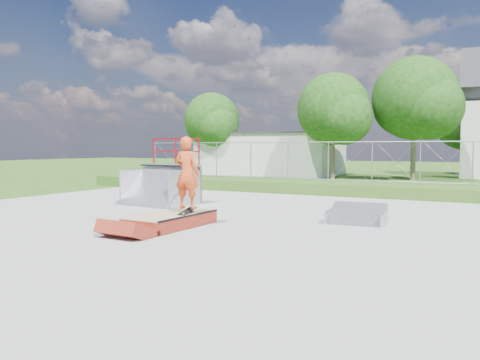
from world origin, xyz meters
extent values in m
plane|color=#245317|center=(0.00, 0.00, 0.00)|extent=(120.00, 120.00, 0.00)
cube|color=#969593|center=(0.00, 0.00, 0.02)|extent=(20.00, 16.00, 0.04)
cube|color=#245317|center=(0.00, 9.50, 0.25)|extent=(24.00, 3.00, 0.50)
cube|color=maroon|center=(-0.56, -1.01, 0.17)|extent=(1.29, 2.48, 0.34)
cube|color=tan|center=(-0.56, -1.01, 0.35)|extent=(1.31, 2.50, 0.02)
cube|color=black|center=(-0.26, -0.74, 0.41)|extent=(0.34, 0.82, 0.13)
imported|color=#DE4A20|center=(-0.26, -0.74, 1.32)|extent=(0.70, 0.48, 1.83)
cube|color=silver|center=(-8.00, 22.00, 1.50)|extent=(10.00, 6.00, 3.00)
cylinder|color=brown|center=(-2.00, 18.00, 1.22)|extent=(0.30, 0.30, 2.45)
sphere|color=#16360E|center=(-2.00, 18.00, 4.41)|extent=(4.48, 4.48, 4.48)
sphere|color=#16360E|center=(-1.16, 17.44, 3.85)|extent=(3.36, 3.36, 3.36)
cylinder|color=brown|center=(2.50, 20.00, 1.40)|extent=(0.30, 0.30, 2.80)
sphere|color=#16360E|center=(2.50, 20.00, 5.04)|extent=(5.12, 5.12, 5.12)
sphere|color=#16360E|center=(3.46, 19.36, 4.40)|extent=(3.84, 3.84, 3.84)
cylinder|color=brown|center=(-12.00, 20.00, 1.14)|extent=(0.30, 0.30, 2.27)
sphere|color=#16360E|center=(-12.00, 20.00, 4.10)|extent=(4.16, 4.16, 4.16)
sphere|color=#16360E|center=(-11.22, 19.48, 3.58)|extent=(3.12, 3.12, 3.12)
cylinder|color=brown|center=(5.00, 28.00, 1.05)|extent=(0.30, 0.30, 2.10)
sphere|color=#16360E|center=(5.00, 28.00, 3.78)|extent=(3.84, 3.84, 3.84)
sphere|color=#16360E|center=(5.72, 27.52, 3.30)|extent=(2.88, 2.88, 2.88)
camera|label=1|loc=(6.40, -10.57, 2.04)|focal=35.00mm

